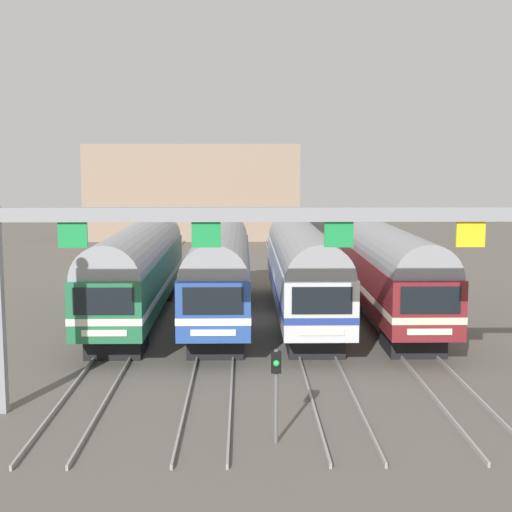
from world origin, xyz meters
TOP-DOWN VIEW (x-y plane):
  - ground_plane at (0.00, 0.00)m, footprint 160.00×160.00m
  - track_bed at (-0.00, 17.00)m, footprint 13.81×70.00m
  - commuter_train_green at (-6.15, -0.00)m, footprint 2.88×18.06m
  - commuter_train_blue at (-2.05, -0.01)m, footprint 2.88×18.06m
  - commuter_train_silver at (2.05, -0.00)m, footprint 2.88×18.06m
  - commuter_train_maroon at (6.15, -0.00)m, footprint 2.88×18.06m
  - catenary_gantry at (0.00, -13.50)m, footprint 17.54×0.44m
  - yard_signal_mast at (0.00, -16.21)m, footprint 0.28×0.35m
  - maintenance_building at (-6.08, 41.41)m, footprint 21.69×10.00m

SIDE VIEW (x-z plane):
  - ground_plane at x=0.00m, z-range 0.00..0.00m
  - track_bed at x=0.00m, z-range 0.00..0.15m
  - yard_signal_mast at x=0.00m, z-range 0.54..3.23m
  - commuter_train_blue at x=-2.05m, z-range 0.30..5.07m
  - commuter_train_green at x=-6.15m, z-range 0.16..5.21m
  - commuter_train_silver at x=2.05m, z-range 0.16..5.21m
  - commuter_train_maroon at x=6.15m, z-range 0.16..5.21m
  - maintenance_building at x=-6.08m, z-range 0.00..9.71m
  - catenary_gantry at x=0.00m, z-range 1.63..8.60m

